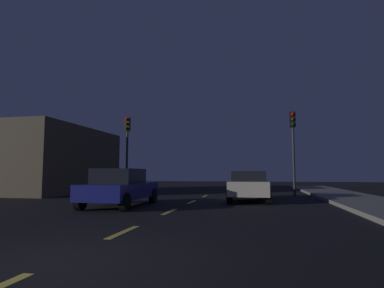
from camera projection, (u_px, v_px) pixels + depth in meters
name	position (u px, v px, depth m)	size (l,w,h in m)	color
ground_plane	(174.00, 210.00, 11.35)	(80.00, 80.00, 0.00)	black
lane_stripe_second	(124.00, 232.00, 7.06)	(0.16, 1.60, 0.01)	#EACC4C
lane_stripe_third	(169.00, 212.00, 10.77)	(0.16, 1.60, 0.01)	#EACC4C
lane_stripe_fourth	(192.00, 202.00, 14.48)	(0.16, 1.60, 0.01)	#EACC4C
lane_stripe_fifth	(205.00, 196.00, 18.18)	(0.16, 1.60, 0.01)	#EACC4C
traffic_signal_left	(127.00, 140.00, 20.51)	(0.32, 0.38, 4.93)	#2D2D30
traffic_signal_right	(293.00, 137.00, 18.46)	(0.32, 0.38, 4.89)	#2D2D30
car_stopped_ahead	(249.00, 185.00, 15.06)	(1.86, 4.45, 1.40)	beige
car_adjacent_lane	(120.00, 187.00, 12.58)	(1.95, 4.35, 1.48)	navy
storefront_left	(58.00, 160.00, 21.63)	(4.64, 9.41, 4.33)	brown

